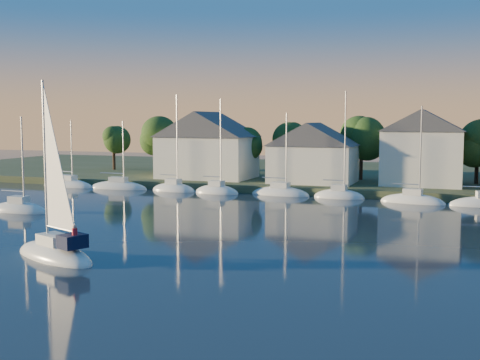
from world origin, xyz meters
The scene contains 10 objects.
ground centered at (0.00, 0.00, 0.00)m, with size 260.00×260.00×0.00m, color black.
shoreline_land centered at (0.00, 75.00, 0.00)m, with size 160.00×50.00×2.00m, color #344025.
wooden_dock centered at (0.00, 52.00, 0.00)m, with size 120.00×3.00×1.00m, color brown.
clubhouse_west centered at (-22.00, 58.00, 5.93)m, with size 13.65×9.45×9.64m.
clubhouse_centre centered at (-6.00, 57.00, 5.13)m, with size 11.55×8.40×8.08m.
clubhouse_east centered at (8.00, 59.00, 6.00)m, with size 10.50×8.40×9.80m.
tree_line centered at (2.00, 63.00, 7.18)m, with size 93.40×5.40×8.90m.
moored_fleet centered at (0.00, 49.00, 0.10)m, with size 87.50×2.40×12.05m.
hero_sailboat centered at (-13.00, 11.15, 0.56)m, with size 8.80×5.73×13.26m.
drifting_sailboat_left centered at (-29.72, 27.11, 0.10)m, with size 6.91×2.33×10.91m.
Camera 1 is at (13.01, -22.36, 9.48)m, focal length 45.00 mm.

